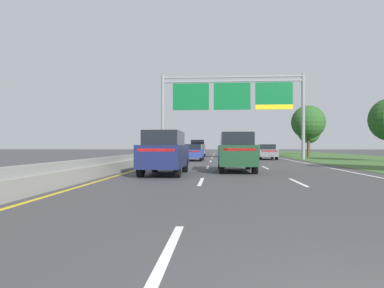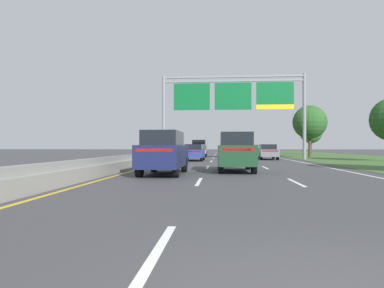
% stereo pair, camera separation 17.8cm
% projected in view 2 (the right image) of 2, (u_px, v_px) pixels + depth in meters
% --- Properties ---
extents(ground_plane, '(220.00, 220.00, 0.00)m').
position_uv_depth(ground_plane, '(230.00, 159.00, 37.63)').
color(ground_plane, '#3D3D3F').
extents(lane_striping, '(11.96, 106.00, 0.01)m').
position_uv_depth(lane_striping, '(230.00, 159.00, 37.17)').
color(lane_striping, white).
rests_on(lane_striping, ground).
extents(grass_verge_right, '(14.00, 110.00, 0.02)m').
position_uv_depth(grass_verge_right, '(361.00, 159.00, 36.48)').
color(grass_verge_right, '#3D602D').
rests_on(grass_verge_right, ground).
extents(median_barrier_concrete, '(0.60, 110.00, 0.85)m').
position_uv_depth(median_barrier_concrete, '(170.00, 155.00, 38.18)').
color(median_barrier_concrete, gray).
rests_on(median_barrier_concrete, ground).
extents(overhead_sign_gantry, '(15.06, 0.42, 8.93)m').
position_uv_depth(overhead_sign_gantry, '(233.00, 99.00, 35.96)').
color(overhead_sign_gantry, gray).
rests_on(overhead_sign_gantry, ground).
extents(pickup_truck_silver, '(2.04, 5.42, 2.20)m').
position_uv_depth(pickup_truck_silver, '(199.00, 148.00, 44.89)').
color(pickup_truck_silver, '#B2B5BA').
rests_on(pickup_truck_silver, ground).
extents(car_darkgreen_centre_lane_suv, '(1.97, 4.73, 2.11)m').
position_uv_depth(car_darkgreen_centre_lane_suv, '(235.00, 151.00, 18.71)').
color(car_darkgreen_centre_lane_suv, '#193D23').
rests_on(car_darkgreen_centre_lane_suv, ground).
extents(car_grey_right_lane_sedan, '(1.88, 4.42, 1.57)m').
position_uv_depth(car_grey_right_lane_sedan, '(267.00, 152.00, 35.54)').
color(car_grey_right_lane_sedan, slate).
rests_on(car_grey_right_lane_sedan, ground).
extents(car_black_right_lane_sedan, '(1.84, 4.41, 1.57)m').
position_uv_depth(car_black_right_lane_sedan, '(252.00, 150.00, 50.38)').
color(car_black_right_lane_sedan, black).
rests_on(car_black_right_lane_sedan, ground).
extents(car_blue_left_lane_sedan, '(1.87, 4.42, 1.57)m').
position_uv_depth(car_blue_left_lane_sedan, '(194.00, 152.00, 32.55)').
color(car_blue_left_lane_sedan, navy).
rests_on(car_blue_left_lane_sedan, ground).
extents(car_navy_left_lane_suv, '(1.95, 4.72, 2.11)m').
position_uv_depth(car_navy_left_lane_suv, '(164.00, 152.00, 16.71)').
color(car_navy_left_lane_suv, '#161E47').
rests_on(car_navy_left_lane_suv, ground).
extents(roadside_tree_far, '(4.15, 4.15, 6.43)m').
position_uv_depth(roadside_tree_far, '(310.00, 122.00, 42.35)').
color(roadside_tree_far, '#4C3823').
rests_on(roadside_tree_far, ground).
extents(roadside_tree_distant, '(3.81, 3.81, 5.70)m').
position_uv_depth(roadside_tree_distant, '(311.00, 132.00, 59.43)').
color(roadside_tree_distant, '#4C3823').
rests_on(roadside_tree_distant, ground).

